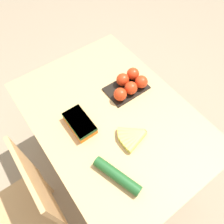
% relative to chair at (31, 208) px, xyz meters
% --- Properties ---
extents(ground_plane, '(12.00, 12.00, 0.00)m').
position_rel_chair_xyz_m(ground_plane, '(0.09, -0.64, -0.48)').
color(ground_plane, gray).
extents(dining_table, '(1.15, 0.82, 0.77)m').
position_rel_chair_xyz_m(dining_table, '(0.09, -0.64, 0.17)').
color(dining_table, tan).
rests_on(dining_table, ground_plane).
extents(chair, '(0.42, 0.40, 0.95)m').
position_rel_chair_xyz_m(chair, '(0.00, 0.00, 0.00)').
color(chair, tan).
rests_on(chair, ground_plane).
extents(banana_bunch, '(0.16, 0.16, 0.04)m').
position_rel_chair_xyz_m(banana_bunch, '(-0.09, -0.64, 0.31)').
color(banana_bunch, brown).
rests_on(banana_bunch, dining_table).
extents(tomato_pack, '(0.17, 0.25, 0.09)m').
position_rel_chair_xyz_m(tomato_pack, '(0.18, -0.83, 0.33)').
color(tomato_pack, black).
rests_on(tomato_pack, dining_table).
extents(carrot_bag, '(0.19, 0.11, 0.05)m').
position_rel_chair_xyz_m(carrot_bag, '(0.13, -0.45, 0.32)').
color(carrot_bag, orange).
rests_on(carrot_bag, dining_table).
extents(cucumber_near, '(0.26, 0.13, 0.05)m').
position_rel_chair_xyz_m(cucumber_near, '(-0.21, -0.45, 0.32)').
color(cucumber_near, '#1E5123').
rests_on(cucumber_near, dining_table).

